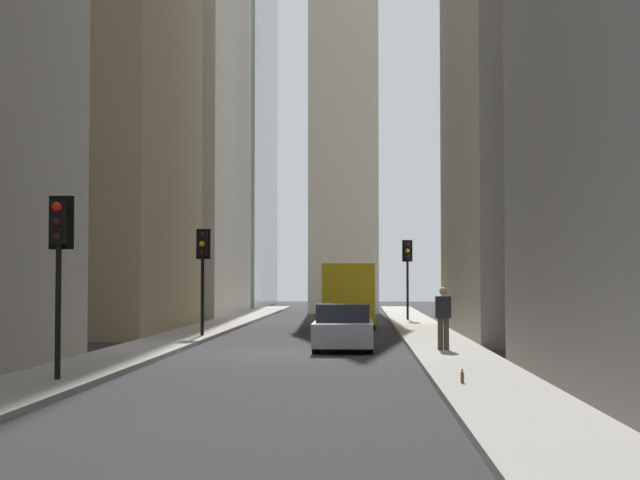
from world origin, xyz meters
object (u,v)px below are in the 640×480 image
traffic_light_foreground (59,244)px  traffic_light_far_junction (407,261)px  traffic_light_midblock (203,257)px  discarded_bottle (462,377)px  sedan_silver (343,328)px  pedestrian (443,315)px  delivery_truck (349,295)px

traffic_light_foreground → traffic_light_far_junction: bearing=-15.8°
traffic_light_midblock → discarded_bottle: traffic_light_midblock is taller
sedan_silver → traffic_light_foreground: (-10.29, 5.58, 2.21)m
discarded_bottle → traffic_light_far_junction: bearing=-0.7°
sedan_silver → traffic_light_far_junction: size_ratio=1.07×
traffic_light_foreground → discarded_bottle: bearing=-92.2°
pedestrian → discarded_bottle: pedestrian is taller
traffic_light_far_junction → pedestrian: 21.33m
pedestrian → delivery_truck: bearing=10.3°
sedan_silver → pedestrian: pedestrian is taller
delivery_truck → discarded_bottle: delivery_truck is taller
sedan_silver → discarded_bottle: sedan_silver is taller
traffic_light_midblock → traffic_light_far_junction: size_ratio=0.96×
pedestrian → traffic_light_foreground: bearing=135.4°
discarded_bottle → traffic_light_midblock: bearing=26.0°
traffic_light_far_junction → delivery_truck: bearing=151.3°
delivery_truck → pedestrian: delivery_truck is taller
traffic_light_foreground → sedan_silver: bearing=-28.5°
pedestrian → discarded_bottle: (-8.92, 0.38, -0.87)m
sedan_silver → discarded_bottle: (-10.60, -2.52, -0.42)m
traffic_light_midblock → discarded_bottle: 17.81m
sedan_silver → discarded_bottle: size_ratio=15.93×
delivery_truck → traffic_light_midblock: size_ratio=1.67×
traffic_light_far_junction → discarded_bottle: 30.29m
sedan_silver → discarded_bottle: bearing=-166.6°
delivery_truck → pedestrian: 16.24m
traffic_light_far_junction → discarded_bottle: bearing=179.3°
delivery_truck → pedestrian: (-15.97, -2.90, -0.34)m
pedestrian → traffic_light_midblock: bearing=49.6°
traffic_light_far_junction → pedestrian: traffic_light_far_junction is taller
pedestrian → discarded_bottle: 8.97m
delivery_truck → sedan_silver: 14.31m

